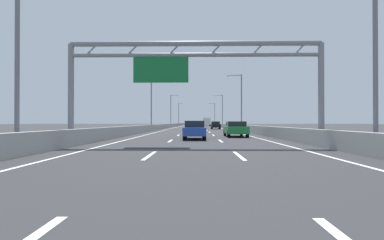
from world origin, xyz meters
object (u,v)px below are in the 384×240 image
Objects in this scene: sign_gantry at (191,66)px; streetlamp_left_far at (172,109)px; streetlamp_left_mid at (153,99)px; streetlamp_left_distant at (179,113)px; streetlamp_right_distant at (214,113)px; black_car at (216,125)px; box_truck at (207,121)px; streetlamp_right_far at (222,109)px; blue_car at (195,130)px; white_car at (196,124)px; streetlamp_right_mid at (240,98)px; streetlamp_left_near at (23,29)px; streetlamp_right_near at (370,27)px; green_car at (235,129)px; red_car at (196,124)px.

streetlamp_left_far reaches higher than sign_gantry.
streetlamp_left_mid is 1.00× the size of streetlamp_left_distant.
black_car is at bearing -93.21° from streetlamp_right_distant.
black_car is at bearing -69.13° from streetlamp_left_far.
box_truck is (3.92, 85.20, -3.24)m from sign_gantry.
streetlamp_right_far is 63.19m from blue_car.
streetlamp_right_distant is 2.05× the size of white_car.
streetlamp_right_mid and streetlamp_right_far have the same top height.
white_car is at bearing 84.27° from streetlamp_left_mid.
streetlamp_left_near is 36.59m from streetlamp_left_mid.
streetlamp_left_mid is at bearing 112.20° from streetlamp_right_near.
streetlamp_right_far reaches higher than box_truck.
streetlamp_left_near and streetlamp_right_mid have the same top height.
box_truck is at bearing 90.05° from green_car.
red_car is at bearing -64.47° from streetlamp_left_distant.
streetlamp_left_mid is (-7.18, 31.25, 0.57)m from sign_gantry.
streetlamp_right_near is 2.29× the size of black_car.
streetlamp_left_near is at bearing -90.00° from streetlamp_left_far.
streetlamp_right_near reaches higher than sign_gantry.
blue_car is 5.40m from green_car.
streetlamp_left_near reaches higher than sign_gantry.
black_car is at bearing -89.85° from box_truck.
streetlamp_right_distant is at bearing -2.28° from white_car.
streetlamp_left_far reaches higher than green_car.
blue_car is (7.39, -62.57, -4.65)m from streetlamp_left_far.
streetlamp_right_distant is at bearing 78.47° from streetlamp_left_mid.
white_car is (-7.55, 110.07, -4.66)m from streetlamp_right_near.
black_car is (3.83, 33.14, 0.02)m from blue_car.
streetlamp_left_distant is (0.00, 73.18, 0.00)m from streetlamp_left_mid.
streetlamp_right_mid and streetlamp_right_distant have the same top height.
streetlamp_right_mid is at bearing -82.50° from red_car.
streetlamp_right_mid is 74.69m from streetlamp_left_distant.
streetlamp_left_mid reaches higher than red_car.
black_car is at bearing 32.53° from streetlamp_left_mid.
blue_car is at bearing -74.12° from streetlamp_left_mid.
streetlamp_right_near is 1.00× the size of streetlamp_left_far.
streetlamp_left_far and streetlamp_right_far have the same top height.
streetlamp_left_near is at bearing -124.85° from blue_car.
streetlamp_right_near is 2.23× the size of red_car.
streetlamp_right_far is (0.00, 36.59, 0.00)m from streetlamp_right_mid.
streetlamp_left_distant and streetlamp_right_distant have the same top height.
green_car is at bearing 104.56° from streetlamp_right_near.
streetlamp_left_mid is at bearing -90.00° from streetlamp_left_distant.
sign_gantry is at bearing -96.00° from black_car.
streetlamp_left_near is 1.00× the size of streetlamp_left_far.
streetlamp_right_far reaches higher than green_car.
sign_gantry is 1.66× the size of streetlamp_left_near.
streetlamp_right_far is (14.93, 36.59, 0.00)m from streetlamp_left_mid.
streetlamp_right_near is 39.52m from streetlamp_left_mid.
streetlamp_left_distant reaches higher than red_car.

